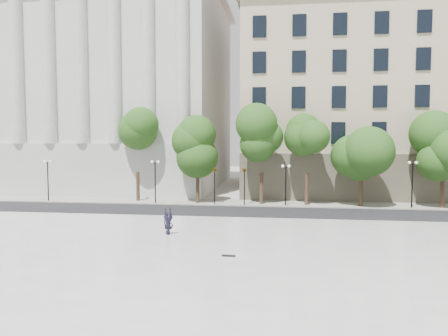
{
  "coord_description": "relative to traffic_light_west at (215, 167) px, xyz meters",
  "views": [
    {
      "loc": [
        6.28,
        -19.41,
        6.63
      ],
      "look_at": [
        2.44,
        10.0,
        4.56
      ],
      "focal_mm": 35.0,
      "sensor_mm": 36.0,
      "label": 1
    }
  ],
  "objects": [
    {
      "name": "far_sidewalk",
      "position": [
        0.09,
        1.7,
        -3.7
      ],
      "size": [
        60.0,
        4.0,
        0.12
      ],
      "primitive_type": "cube",
      "color": "#9F9D93",
      "rests_on": "ground"
    },
    {
      "name": "lamp_posts",
      "position": [
        0.49,
        0.3,
        -0.79
      ],
      "size": [
        36.76,
        0.28,
        4.46
      ],
      "color": "black",
      "rests_on": "ground"
    },
    {
      "name": "skateboard",
      "position": [
        3.72,
        -19.53,
        -3.27
      ],
      "size": [
        0.7,
        0.2,
        0.07
      ],
      "primitive_type": "cube",
      "rotation": [
        0.0,
        0.0,
        -0.04
      ],
      "color": "black",
      "rests_on": "plaza"
    },
    {
      "name": "person_lying",
      "position": [
        -0.7,
        -14.95,
        -3.07
      ],
      "size": [
        0.71,
        1.77,
        0.47
      ],
      "primitive_type": "imported",
      "rotation": [
        -1.54,
        0.0,
        0.05
      ],
      "color": "black",
      "rests_on": "plaza"
    },
    {
      "name": "street_trees",
      "position": [
        6.73,
        0.97,
        1.96
      ],
      "size": [
        33.34,
        4.81,
        7.92
      ],
      "color": "#382619",
      "rests_on": "ground"
    },
    {
      "name": "ground",
      "position": [
        0.09,
        -22.3,
        -3.76
      ],
      "size": [
        160.0,
        160.0,
        0.0
      ],
      "primitive_type": "plane",
      "color": "#B7B3AC",
      "rests_on": "ground"
    },
    {
      "name": "plaza",
      "position": [
        0.09,
        -19.3,
        -3.53
      ],
      "size": [
        44.0,
        22.0,
        0.45
      ],
      "primitive_type": "cube",
      "color": "silver",
      "rests_on": "ground"
    },
    {
      "name": "traffic_light_west",
      "position": [
        0.0,
        0.0,
        0.0
      ],
      "size": [
        0.77,
        1.93,
        4.26
      ],
      "color": "black",
      "rests_on": "ground"
    },
    {
      "name": "building_east",
      "position": [
        20.09,
        16.61,
        7.39
      ],
      "size": [
        36.0,
        26.15,
        23.0
      ],
      "color": "tan",
      "rests_on": "ground"
    },
    {
      "name": "street",
      "position": [
        0.09,
        -4.3,
        -3.75
      ],
      "size": [
        60.0,
        8.0,
        0.02
      ],
      "primitive_type": "cube",
      "color": "black",
      "rests_on": "ground"
    },
    {
      "name": "traffic_light_east",
      "position": [
        2.92,
        0.0,
        -0.06
      ],
      "size": [
        1.0,
        1.74,
        4.2
      ],
      "color": "black",
      "rests_on": "ground"
    },
    {
      "name": "building_west",
      "position": [
        -16.91,
        16.27,
        9.13
      ],
      "size": [
        31.5,
        27.65,
        25.6
      ],
      "color": "silver",
      "rests_on": "ground"
    }
  ]
}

